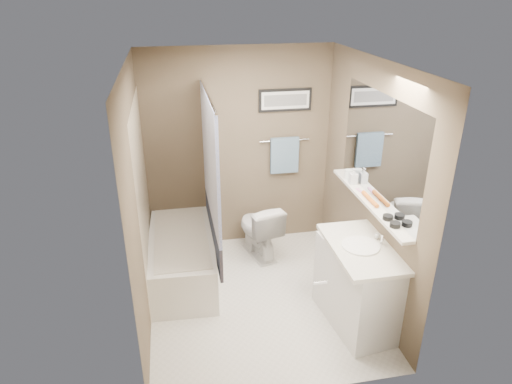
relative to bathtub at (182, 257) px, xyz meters
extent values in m
plane|color=silver|center=(0.75, -0.55, -0.25)|extent=(2.50, 2.50, 0.00)
cube|color=white|center=(0.75, -0.55, 2.13)|extent=(2.20, 2.50, 0.04)
cube|color=brown|center=(0.75, 0.68, 0.95)|extent=(2.20, 0.04, 2.40)
cube|color=brown|center=(0.75, -1.78, 0.95)|extent=(2.20, 0.04, 2.40)
cube|color=brown|center=(-0.33, -0.55, 0.95)|extent=(0.04, 2.50, 2.40)
cube|color=brown|center=(1.83, -0.55, 0.95)|extent=(0.04, 2.50, 2.40)
cube|color=beige|center=(-0.34, -0.05, 0.75)|extent=(0.02, 1.55, 2.00)
cylinder|color=silver|center=(0.35, -0.05, 1.80)|extent=(0.02, 1.55, 0.02)
cube|color=white|center=(0.35, -0.05, 1.15)|extent=(0.03, 1.45, 1.28)
cube|color=#27314A|center=(0.35, -0.05, 0.33)|extent=(0.03, 1.45, 0.36)
cube|color=silver|center=(1.84, -0.70, 1.37)|extent=(0.02, 1.60, 1.00)
cube|color=silver|center=(1.79, -0.70, 0.85)|extent=(0.12, 1.60, 0.03)
cylinder|color=silver|center=(1.30, 0.66, 1.05)|extent=(0.60, 0.02, 0.02)
cube|color=#89AFC8|center=(1.30, 0.64, 0.87)|extent=(0.34, 0.05, 0.44)
cube|color=black|center=(1.30, 0.68, 1.53)|extent=(0.62, 0.02, 0.26)
cube|color=white|center=(1.30, 0.66, 1.53)|extent=(0.56, 0.00, 0.20)
cube|color=#595959|center=(1.30, 0.66, 1.53)|extent=(0.50, 0.00, 0.13)
cube|color=silver|center=(1.30, -1.80, 0.75)|extent=(0.80, 0.02, 2.00)
cylinder|color=silver|center=(0.97, -1.74, 0.75)|extent=(0.10, 0.02, 0.02)
cube|color=white|center=(0.00, 0.00, 0.00)|extent=(0.77, 1.53, 0.50)
cube|color=silver|center=(0.00, 0.00, 0.25)|extent=(0.56, 1.36, 0.02)
imported|color=white|center=(0.91, 0.28, 0.10)|extent=(0.54, 0.75, 0.69)
cube|color=silver|center=(1.60, -1.08, 0.15)|extent=(0.61, 0.95, 0.80)
cube|color=beige|center=(1.59, -1.08, 0.57)|extent=(0.54, 0.96, 0.04)
cylinder|color=white|center=(1.58, -1.08, 0.60)|extent=(0.34, 0.34, 0.01)
cylinder|color=silver|center=(1.78, -1.08, 0.64)|extent=(0.02, 0.02, 0.10)
sphere|color=silver|center=(1.78, -0.98, 0.62)|extent=(0.05, 0.05, 0.05)
cylinder|color=black|center=(1.79, -1.25, 0.89)|extent=(0.09, 0.09, 0.04)
cylinder|color=black|center=(1.79, -1.12, 0.89)|extent=(0.09, 0.09, 0.04)
cylinder|color=#C8621C|center=(1.79, -0.79, 0.89)|extent=(0.04, 0.22, 0.04)
cylinder|color=orange|center=(1.79, -0.69, 0.89)|extent=(0.04, 0.22, 0.04)
cube|color=pink|center=(1.79, -0.52, 0.87)|extent=(0.05, 0.16, 0.01)
cylinder|color=white|center=(1.79, -0.18, 0.92)|extent=(0.08, 0.08, 0.10)
imported|color=#999999|center=(1.79, -0.31, 0.95)|extent=(0.08, 0.08, 0.17)
camera|label=1|loc=(-0.01, -4.36, 2.73)|focal=32.00mm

